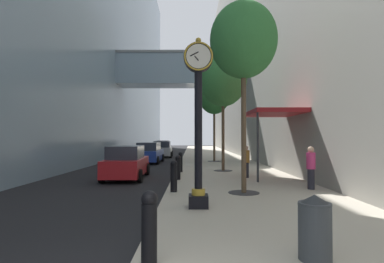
% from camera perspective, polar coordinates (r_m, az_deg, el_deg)
% --- Properties ---
extents(ground_plane, '(110.00, 110.00, 0.00)m').
position_cam_1_polar(ground_plane, '(29.88, -1.78, -5.18)').
color(ground_plane, black).
rests_on(ground_plane, ground).
extents(sidewalk_right, '(6.21, 80.00, 0.14)m').
position_cam_1_polar(sidewalk_right, '(32.93, 3.81, -4.68)').
color(sidewalk_right, '#BCB29E').
rests_on(sidewalk_right, ground).
extents(building_block_left, '(22.06, 80.00, 31.46)m').
position_cam_1_polar(building_block_left, '(37.45, -19.80, 20.20)').
color(building_block_left, '#849EB2').
rests_on(building_block_left, ground).
extents(building_block_right, '(9.00, 80.00, 29.04)m').
position_cam_1_polar(building_block_right, '(36.39, 16.51, 18.86)').
color(building_block_right, gray).
rests_on(building_block_right, ground).
extents(street_clock, '(0.84, 0.55, 4.83)m').
position_cam_1_polar(street_clock, '(8.84, 1.26, 3.32)').
color(street_clock, black).
rests_on(street_clock, sidewalk_right).
extents(bollard_nearest, '(0.26, 0.26, 1.15)m').
position_cam_1_polar(bollard_nearest, '(5.06, -7.77, -16.80)').
color(bollard_nearest, black).
rests_on(bollard_nearest, sidewalk_right).
extents(bollard_third, '(0.26, 0.26, 1.15)m').
position_cam_1_polar(bollard_third, '(11.43, -3.27, -8.00)').
color(bollard_third, black).
rests_on(bollard_third, sidewalk_right).
extents(bollard_fourth, '(0.26, 0.26, 1.15)m').
position_cam_1_polar(bollard_fourth, '(14.66, -2.52, -6.48)').
color(bollard_fourth, black).
rests_on(bollard_fourth, sidewalk_right).
extents(bollard_fifth, '(0.26, 0.26, 1.15)m').
position_cam_1_polar(bollard_fifth, '(17.90, -2.05, -5.51)').
color(bollard_fifth, black).
rests_on(bollard_fifth, sidewalk_right).
extents(street_tree_near, '(2.41, 2.41, 6.87)m').
position_cam_1_polar(street_tree_near, '(11.78, 9.48, 16.04)').
color(street_tree_near, '#333335').
rests_on(street_tree_near, sidewalk_right).
extents(street_tree_mid_near, '(2.82, 2.82, 7.07)m').
position_cam_1_polar(street_tree_mid_near, '(18.89, 5.77, 9.42)').
color(street_tree_mid_near, '#333335').
rests_on(street_tree_mid_near, sidewalk_right).
extents(street_tree_mid_far, '(2.53, 2.53, 6.84)m').
position_cam_1_polar(street_tree_mid_far, '(26.15, 4.16, 6.32)').
color(street_tree_mid_far, '#333335').
rests_on(street_tree_mid_far, sidewalk_right).
extents(trash_bin, '(0.53, 0.53, 1.05)m').
position_cam_1_polar(trash_bin, '(5.61, 21.66, -15.85)').
color(trash_bin, '#383D42').
rests_on(trash_bin, sidewalk_right).
extents(pedestrian_walking, '(0.38, 0.38, 1.63)m').
position_cam_1_polar(pedestrian_walking, '(12.79, 21.04, -6.03)').
color(pedestrian_walking, '#23232D').
rests_on(pedestrian_walking, sidewalk_right).
extents(pedestrian_by_clock, '(0.39, 0.39, 1.57)m').
position_cam_1_polar(pedestrian_by_clock, '(15.61, 9.98, -5.32)').
color(pedestrian_by_clock, '#23232D').
rests_on(pedestrian_by_clock, sidewalk_right).
extents(storefront_awning, '(2.40, 3.60, 3.30)m').
position_cam_1_polar(storefront_awning, '(15.95, 14.62, 3.12)').
color(storefront_awning, maroon).
rests_on(storefront_awning, sidewalk_right).
extents(car_blue_near, '(2.14, 4.74, 1.71)m').
position_cam_1_polar(car_blue_near, '(26.20, -7.73, -3.92)').
color(car_blue_near, navy).
rests_on(car_blue_near, ground).
extents(car_red_mid, '(2.06, 4.48, 1.69)m').
position_cam_1_polar(car_red_mid, '(16.40, -11.83, -5.62)').
color(car_red_mid, '#AD191E').
rests_on(car_red_mid, ground).
extents(car_white_far, '(1.95, 4.25, 1.73)m').
position_cam_1_polar(car_white_far, '(41.94, -5.20, -2.86)').
color(car_white_far, silver).
rests_on(car_white_far, ground).
extents(car_silver_trailing, '(2.20, 4.33, 1.73)m').
position_cam_1_polar(car_silver_trailing, '(33.80, -5.36, -3.28)').
color(car_silver_trailing, '#B7BABF').
rests_on(car_silver_trailing, ground).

